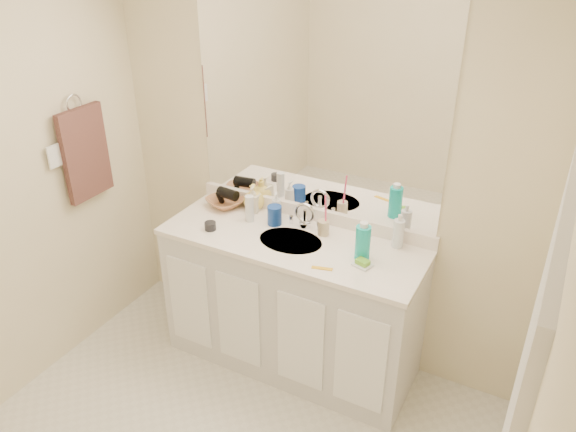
# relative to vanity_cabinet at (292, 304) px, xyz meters

# --- Properties ---
(wall_back) EXTENTS (2.60, 0.02, 2.40)m
(wall_back) POSITION_rel_vanity_cabinet_xyz_m (0.00, 0.28, 0.77)
(wall_back) COLOR beige
(wall_back) RESTS_ON floor
(wall_right) EXTENTS (0.02, 2.60, 2.40)m
(wall_right) POSITION_rel_vanity_cabinet_xyz_m (1.30, -1.02, 0.77)
(wall_right) COLOR beige
(wall_right) RESTS_ON floor
(vanity_cabinet) EXTENTS (1.50, 0.55, 0.85)m
(vanity_cabinet) POSITION_rel_vanity_cabinet_xyz_m (0.00, 0.00, 0.00)
(vanity_cabinet) COLOR silver
(vanity_cabinet) RESTS_ON floor
(countertop) EXTENTS (1.52, 0.57, 0.03)m
(countertop) POSITION_rel_vanity_cabinet_xyz_m (0.00, 0.00, 0.44)
(countertop) COLOR white
(countertop) RESTS_ON vanity_cabinet
(backsplash) EXTENTS (1.52, 0.03, 0.08)m
(backsplash) POSITION_rel_vanity_cabinet_xyz_m (0.00, 0.26, 0.50)
(backsplash) COLOR white
(backsplash) RESTS_ON countertop
(sink_basin) EXTENTS (0.37, 0.37, 0.02)m
(sink_basin) POSITION_rel_vanity_cabinet_xyz_m (0.00, -0.02, 0.44)
(sink_basin) COLOR #B4B19D
(sink_basin) RESTS_ON countertop
(faucet) EXTENTS (0.02, 0.02, 0.11)m
(faucet) POSITION_rel_vanity_cabinet_xyz_m (0.00, 0.16, 0.51)
(faucet) COLOR silver
(faucet) RESTS_ON countertop
(mirror) EXTENTS (1.48, 0.01, 1.20)m
(mirror) POSITION_rel_vanity_cabinet_xyz_m (0.00, 0.27, 1.14)
(mirror) COLOR white
(mirror) RESTS_ON wall_back
(blue_mug) EXTENTS (0.11, 0.11, 0.12)m
(blue_mug) POSITION_rel_vanity_cabinet_xyz_m (-0.17, 0.11, 0.51)
(blue_mug) COLOR #153C96
(blue_mug) RESTS_ON countertop
(tan_cup) EXTENTS (0.07, 0.07, 0.09)m
(tan_cup) POSITION_rel_vanity_cabinet_xyz_m (0.13, 0.13, 0.50)
(tan_cup) COLOR tan
(tan_cup) RESTS_ON countertop
(toothbrush) EXTENTS (0.02, 0.04, 0.22)m
(toothbrush) POSITION_rel_vanity_cabinet_xyz_m (0.14, 0.13, 0.60)
(toothbrush) COLOR #FF4376
(toothbrush) RESTS_ON tan_cup
(mouthwash_bottle) EXTENTS (0.09, 0.09, 0.19)m
(mouthwash_bottle) POSITION_rel_vanity_cabinet_xyz_m (0.42, -0.00, 0.55)
(mouthwash_bottle) COLOR #0EACA5
(mouthwash_bottle) RESTS_ON countertop
(clear_pump_bottle) EXTENTS (0.07, 0.07, 0.16)m
(clear_pump_bottle) POSITION_rel_vanity_cabinet_xyz_m (0.55, 0.20, 0.54)
(clear_pump_bottle) COLOR white
(clear_pump_bottle) RESTS_ON countertop
(soap_dish) EXTENTS (0.11, 0.10, 0.01)m
(soap_dish) POSITION_rel_vanity_cabinet_xyz_m (0.45, -0.07, 0.46)
(soap_dish) COLOR white
(soap_dish) RESTS_ON countertop
(green_soap) EXTENTS (0.08, 0.07, 0.02)m
(green_soap) POSITION_rel_vanity_cabinet_xyz_m (0.45, -0.07, 0.48)
(green_soap) COLOR #72C22F
(green_soap) RESTS_ON soap_dish
(orange_comb) EXTENTS (0.11, 0.05, 0.00)m
(orange_comb) POSITION_rel_vanity_cabinet_xyz_m (0.28, -0.20, 0.46)
(orange_comb) COLOR gold
(orange_comb) RESTS_ON countertop
(dark_jar) EXTENTS (0.08, 0.08, 0.05)m
(dark_jar) POSITION_rel_vanity_cabinet_xyz_m (-0.47, -0.13, 0.48)
(dark_jar) COLOR black
(dark_jar) RESTS_ON countertop
(extra_white_bottle) EXTENTS (0.05, 0.05, 0.16)m
(extra_white_bottle) POSITION_rel_vanity_cabinet_xyz_m (-0.32, 0.07, 0.54)
(extra_white_bottle) COLOR silver
(extra_white_bottle) RESTS_ON countertop
(soap_bottle_white) EXTENTS (0.08, 0.08, 0.17)m
(soap_bottle_white) POSITION_rel_vanity_cabinet_xyz_m (-0.20, 0.18, 0.54)
(soap_bottle_white) COLOR white
(soap_bottle_white) RESTS_ON countertop
(soap_bottle_cream) EXTENTS (0.09, 0.09, 0.17)m
(soap_bottle_cream) POSITION_rel_vanity_cabinet_xyz_m (-0.37, 0.19, 0.54)
(soap_bottle_cream) COLOR beige
(soap_bottle_cream) RESTS_ON countertop
(soap_bottle_yellow) EXTENTS (0.16, 0.16, 0.17)m
(soap_bottle_yellow) POSITION_rel_vanity_cabinet_xyz_m (-0.38, 0.22, 0.54)
(soap_bottle_yellow) COLOR #F8DC60
(soap_bottle_yellow) RESTS_ON countertop
(wicker_basket) EXTENTS (0.29, 0.29, 0.06)m
(wicker_basket) POSITION_rel_vanity_cabinet_xyz_m (-0.56, 0.17, 0.48)
(wicker_basket) COLOR #A46842
(wicker_basket) RESTS_ON countertop
(hair_dryer) EXTENTS (0.14, 0.08, 0.07)m
(hair_dryer) POSITION_rel_vanity_cabinet_xyz_m (-0.54, 0.17, 0.54)
(hair_dryer) COLOR black
(hair_dryer) RESTS_ON wicker_basket
(towel_ring) EXTENTS (0.01, 0.11, 0.11)m
(towel_ring) POSITION_rel_vanity_cabinet_xyz_m (-1.27, -0.25, 1.12)
(towel_ring) COLOR silver
(towel_ring) RESTS_ON wall_left
(hand_towel) EXTENTS (0.04, 0.32, 0.55)m
(hand_towel) POSITION_rel_vanity_cabinet_xyz_m (-1.25, -0.25, 0.82)
(hand_towel) COLOR #36201D
(hand_towel) RESTS_ON towel_ring
(switch_plate) EXTENTS (0.01, 0.08, 0.13)m
(switch_plate) POSITION_rel_vanity_cabinet_xyz_m (-1.27, -0.45, 0.88)
(switch_plate) COLOR white
(switch_plate) RESTS_ON wall_left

